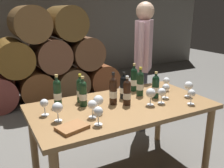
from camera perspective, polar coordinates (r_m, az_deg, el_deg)
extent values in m
cube|color=slate|center=(6.18, -18.38, 13.87)|extent=(10.00, 0.24, 2.80)
cylinder|color=brown|center=(4.74, -17.36, -0.23)|extent=(0.60, 0.90, 0.60)
cylinder|color=brown|center=(4.88, -10.12, 0.78)|extent=(0.60, 0.90, 0.60)
cylinder|color=brown|center=(5.10, -3.41, 1.71)|extent=(0.60, 0.90, 0.60)
cylinder|color=brown|center=(4.57, -21.83, 5.78)|extent=(0.60, 0.90, 0.60)
cylinder|color=brown|center=(4.68, -14.14, 6.70)|extent=(0.60, 0.90, 0.60)
cylinder|color=brown|center=(4.87, -6.91, 7.45)|extent=(0.60, 0.90, 0.60)
cylinder|color=brown|center=(4.56, -18.57, 13.01)|extent=(0.60, 0.90, 0.60)
cylinder|color=brown|center=(4.71, -10.81, 13.66)|extent=(0.60, 0.90, 0.60)
cube|color=olive|center=(2.36, 2.31, -5.20)|extent=(1.70, 0.90, 0.04)
cylinder|color=olive|center=(2.71, 21.17, -12.16)|extent=(0.07, 0.07, 0.72)
cylinder|color=olive|center=(2.62, -17.52, -12.88)|extent=(0.07, 0.07, 0.72)
cylinder|color=olive|center=(3.21, 10.64, -6.69)|extent=(0.07, 0.07, 0.72)
cylinder|color=black|center=(2.32, 3.45, -2.49)|extent=(0.07, 0.07, 0.20)
sphere|color=black|center=(2.28, 3.50, -0.03)|extent=(0.07, 0.07, 0.07)
cylinder|color=black|center=(2.28, 3.51, 0.57)|extent=(0.03, 0.03, 0.06)
cylinder|color=silver|center=(2.27, 3.53, 1.59)|extent=(0.03, 0.03, 0.02)
cylinder|color=silver|center=(2.32, 3.45, -2.72)|extent=(0.07, 0.07, 0.06)
cylinder|color=black|center=(2.33, 0.28, -2.09)|extent=(0.07, 0.07, 0.22)
sphere|color=black|center=(2.29, 0.28, 0.62)|extent=(0.07, 0.07, 0.07)
cylinder|color=black|center=(2.28, 0.28, 1.30)|extent=(0.03, 0.03, 0.07)
cylinder|color=black|center=(2.27, 0.28, 2.43)|extent=(0.03, 0.03, 0.02)
cylinder|color=silver|center=(2.33, 0.28, -2.34)|extent=(0.07, 0.07, 0.07)
cylinder|color=#19381E|center=(2.34, -12.39, -2.47)|extent=(0.07, 0.07, 0.21)
sphere|color=#19381E|center=(2.31, -12.56, 0.12)|extent=(0.07, 0.07, 0.07)
cylinder|color=#19381E|center=(2.30, -12.60, 0.76)|extent=(0.03, 0.03, 0.07)
cylinder|color=tan|center=(2.29, -12.67, 1.83)|extent=(0.03, 0.03, 0.02)
cylinder|color=silver|center=(2.35, -12.37, -2.71)|extent=(0.07, 0.07, 0.06)
cylinder|color=#19381E|center=(2.30, -6.64, -2.67)|extent=(0.07, 0.07, 0.20)
sphere|color=#19381E|center=(2.27, -6.73, -0.15)|extent=(0.07, 0.07, 0.07)
cylinder|color=#19381E|center=(2.26, -6.75, 0.46)|extent=(0.03, 0.03, 0.06)
cylinder|color=tan|center=(2.25, -6.79, 1.50)|extent=(0.03, 0.03, 0.02)
cylinder|color=silver|center=(2.30, -6.63, -2.90)|extent=(0.07, 0.07, 0.06)
cylinder|color=black|center=(2.72, 5.03, 0.61)|extent=(0.07, 0.07, 0.21)
sphere|color=black|center=(2.69, 5.09, 2.92)|extent=(0.07, 0.07, 0.07)
cylinder|color=black|center=(2.68, 5.11, 3.50)|extent=(0.03, 0.03, 0.07)
cylinder|color=tan|center=(2.67, 5.13, 4.45)|extent=(0.03, 0.03, 0.02)
cylinder|color=silver|center=(2.72, 5.02, 0.39)|extent=(0.07, 0.07, 0.06)
cylinder|color=black|center=(2.48, 2.65, -1.20)|extent=(0.07, 0.07, 0.19)
sphere|color=black|center=(2.45, 2.69, 1.06)|extent=(0.07, 0.07, 0.07)
cylinder|color=black|center=(2.45, 2.69, 1.61)|extent=(0.03, 0.03, 0.06)
cylinder|color=black|center=(2.44, 2.71, 2.54)|extent=(0.03, 0.03, 0.02)
cylinder|color=silver|center=(2.49, 2.65, -1.41)|extent=(0.07, 0.07, 0.06)
cylinder|color=black|center=(2.54, 9.93, -1.06)|extent=(0.07, 0.07, 0.19)
sphere|color=black|center=(2.51, 10.05, 1.13)|extent=(0.07, 0.07, 0.07)
cylinder|color=black|center=(2.50, 10.07, 1.65)|extent=(0.03, 0.03, 0.06)
cylinder|color=tan|center=(2.49, 10.12, 2.55)|extent=(0.03, 0.03, 0.02)
cylinder|color=silver|center=(2.54, 9.92, -1.26)|extent=(0.07, 0.07, 0.06)
cylinder|color=#19381E|center=(2.40, -7.24, -1.89)|extent=(0.07, 0.07, 0.19)
sphere|color=#19381E|center=(2.37, -7.34, 0.48)|extent=(0.07, 0.07, 0.07)
cylinder|color=#19381E|center=(2.37, -7.36, 1.05)|extent=(0.03, 0.03, 0.06)
cylinder|color=gold|center=(2.36, -7.39, 2.03)|extent=(0.03, 0.03, 0.02)
cylinder|color=silver|center=(2.41, -7.24, -2.11)|extent=(0.07, 0.07, 0.06)
cylinder|color=#19381E|center=(2.58, 6.46, -0.38)|extent=(0.07, 0.07, 0.21)
sphere|color=#19381E|center=(2.55, 6.54, 2.01)|extent=(0.07, 0.07, 0.07)
cylinder|color=#19381E|center=(2.54, 6.56, 2.61)|extent=(0.03, 0.03, 0.07)
cylinder|color=gold|center=(2.53, 6.59, 3.60)|extent=(0.03, 0.03, 0.02)
cylinder|color=silver|center=(2.58, 6.45, -0.60)|extent=(0.07, 0.07, 0.06)
cylinder|color=white|center=(2.20, -15.07, -6.84)|extent=(0.06, 0.06, 0.00)
cylinder|color=white|center=(2.18, -15.15, -5.88)|extent=(0.01, 0.01, 0.07)
sphere|color=white|center=(2.16, -15.29, -4.23)|extent=(0.07, 0.07, 0.07)
cylinder|color=white|center=(2.82, 12.25, -1.36)|extent=(0.06, 0.06, 0.00)
cylinder|color=white|center=(2.81, 12.30, -0.59)|extent=(0.01, 0.01, 0.07)
sphere|color=white|center=(2.79, 12.39, 0.76)|extent=(0.07, 0.07, 0.07)
cylinder|color=white|center=(1.96, -3.14, -9.24)|extent=(0.06, 0.06, 0.00)
cylinder|color=white|center=(1.94, -3.16, -8.18)|extent=(0.01, 0.01, 0.07)
sphere|color=white|center=(1.91, -3.19, -6.28)|extent=(0.08, 0.08, 0.08)
cylinder|color=white|center=(2.09, -4.49, -7.56)|extent=(0.06, 0.06, 0.00)
cylinder|color=white|center=(2.07, -4.51, -6.55)|extent=(0.01, 0.01, 0.07)
sphere|color=white|center=(2.04, -4.56, -4.74)|extent=(0.08, 0.08, 0.08)
cylinder|color=white|center=(2.68, 16.97, -2.68)|extent=(0.06, 0.06, 0.00)
cylinder|color=white|center=(2.67, 17.05, -1.87)|extent=(0.01, 0.01, 0.07)
sphere|color=white|center=(2.64, 17.18, -0.34)|extent=(0.09, 0.09, 0.09)
cylinder|color=white|center=(2.47, 17.60, -4.35)|extent=(0.06, 0.06, 0.00)
cylinder|color=white|center=(2.46, 17.68, -3.48)|extent=(0.01, 0.01, 0.07)
sphere|color=white|center=(2.44, 17.82, -1.99)|extent=(0.07, 0.07, 0.07)
cylinder|color=white|center=(2.06, -12.22, -8.22)|extent=(0.06, 0.06, 0.00)
cylinder|color=white|center=(2.05, -12.28, -7.20)|extent=(0.01, 0.01, 0.07)
sphere|color=white|center=(2.02, -12.41, -5.28)|extent=(0.09, 0.09, 0.09)
cylinder|color=white|center=(2.37, 8.75, -4.70)|extent=(0.06, 0.06, 0.00)
cylinder|color=white|center=(2.35, 8.79, -3.80)|extent=(0.01, 0.01, 0.07)
sphere|color=white|center=(2.33, 8.87, -2.04)|extent=(0.09, 0.09, 0.09)
cylinder|color=white|center=(2.17, -3.11, -6.56)|extent=(0.06, 0.06, 0.00)
cylinder|color=white|center=(2.15, -3.12, -5.58)|extent=(0.01, 0.01, 0.07)
sphere|color=white|center=(2.13, -3.15, -3.72)|extent=(0.09, 0.09, 0.09)
cylinder|color=white|center=(2.58, 12.13, -3.07)|extent=(0.06, 0.06, 0.00)
cylinder|color=white|center=(2.56, 12.18, -2.23)|extent=(0.01, 0.01, 0.07)
sphere|color=white|center=(2.54, 12.28, -0.76)|extent=(0.07, 0.07, 0.07)
cylinder|color=white|center=(2.43, 11.22, -4.26)|extent=(0.06, 0.06, 0.00)
cylinder|color=white|center=(2.42, 11.27, -3.37)|extent=(0.01, 0.01, 0.07)
sphere|color=white|center=(2.39, 11.36, -1.80)|extent=(0.08, 0.08, 0.08)
cube|color=#936038|center=(1.91, -9.11, -9.82)|extent=(0.26, 0.21, 0.03)
cylinder|color=#383842|center=(3.49, 7.03, -3.35)|extent=(0.11, 0.11, 0.85)
cylinder|color=#383842|center=(3.39, 6.69, -3.97)|extent=(0.11, 0.11, 0.85)
cube|color=#CC9EA8|center=(3.26, 7.32, 8.76)|extent=(0.35, 0.35, 0.64)
cylinder|color=#CC9EA8|center=(3.46, 7.96, 9.72)|extent=(0.08, 0.08, 0.54)
cylinder|color=#CC9EA8|center=(3.05, 6.64, 8.85)|extent=(0.08, 0.08, 0.54)
sphere|color=tan|center=(3.23, 7.61, 16.23)|extent=(0.23, 0.23, 0.23)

